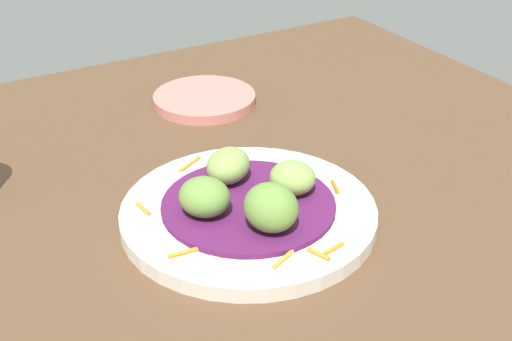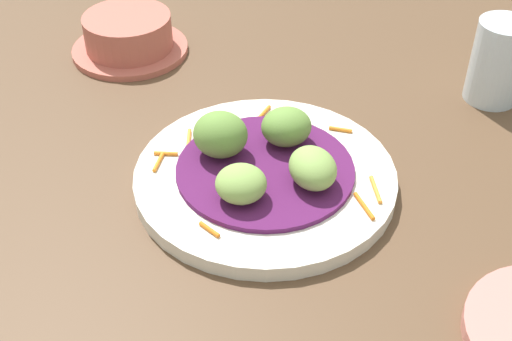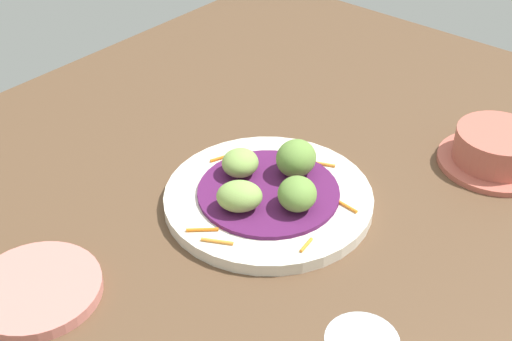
{
  "view_description": "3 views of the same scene",
  "coord_description": "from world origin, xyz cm",
  "px_view_note": "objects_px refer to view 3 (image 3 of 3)",
  "views": [
    {
      "loc": [
        47.0,
        -25.03,
        42.49
      ],
      "look_at": [
        -7.42,
        6.49,
        6.51
      ],
      "focal_mm": 50.07,
      "sensor_mm": 36.0,
      "label": 1
    },
    {
      "loc": [
        -25.06,
        52.65,
        45.98
      ],
      "look_at": [
        -5.49,
        6.3,
        4.86
      ],
      "focal_mm": 47.62,
      "sensor_mm": 36.0,
      "label": 2
    },
    {
      "loc": [
        -58.27,
        -37.72,
        55.49
      ],
      "look_at": [
        -6.06,
        6.44,
        6.41
      ],
      "focal_mm": 48.29,
      "sensor_mm": 36.0,
      "label": 3
    }
  ],
  "objects_px": {
    "terracotta_bowl": "(496,150)",
    "guac_scoop_back": "(299,195)",
    "guac_scoop_left": "(296,158)",
    "guac_scoop_right": "(239,196)",
    "main_plate": "(268,198)",
    "side_plate_small": "(36,290)",
    "guac_scoop_center": "(240,163)"
  },
  "relations": [
    {
      "from": "guac_scoop_back",
      "to": "terracotta_bowl",
      "type": "relative_size",
      "value": 0.34
    },
    {
      "from": "side_plate_small",
      "to": "terracotta_bowl",
      "type": "relative_size",
      "value": 0.93
    },
    {
      "from": "guac_scoop_right",
      "to": "guac_scoop_center",
      "type": "bearing_deg",
      "value": 40.6
    },
    {
      "from": "guac_scoop_center",
      "to": "side_plate_small",
      "type": "bearing_deg",
      "value": 172.01
    },
    {
      "from": "side_plate_small",
      "to": "terracotta_bowl",
      "type": "distance_m",
      "value": 0.6
    },
    {
      "from": "main_plate",
      "to": "terracotta_bowl",
      "type": "xyz_separation_m",
      "value": [
        0.26,
        -0.18,
        0.02
      ]
    },
    {
      "from": "main_plate",
      "to": "guac_scoop_back",
      "type": "height_order",
      "value": "guac_scoop_back"
    },
    {
      "from": "guac_scoop_left",
      "to": "guac_scoop_center",
      "type": "bearing_deg",
      "value": 130.6
    },
    {
      "from": "guac_scoop_right",
      "to": "terracotta_bowl",
      "type": "xyz_separation_m",
      "value": [
        0.31,
        -0.18,
        -0.02
      ]
    },
    {
      "from": "guac_scoop_center",
      "to": "guac_scoop_left",
      "type": "bearing_deg",
      "value": -49.4
    },
    {
      "from": "guac_scoop_back",
      "to": "main_plate",
      "type": "bearing_deg",
      "value": 85.6
    },
    {
      "from": "main_plate",
      "to": "guac_scoop_center",
      "type": "xyz_separation_m",
      "value": [
        0.0,
        0.05,
        0.03
      ]
    },
    {
      "from": "guac_scoop_right",
      "to": "side_plate_small",
      "type": "height_order",
      "value": "guac_scoop_right"
    },
    {
      "from": "guac_scoop_center",
      "to": "side_plate_small",
      "type": "relative_size",
      "value": 0.34
    },
    {
      "from": "guac_scoop_right",
      "to": "terracotta_bowl",
      "type": "height_order",
      "value": "guac_scoop_right"
    },
    {
      "from": "guac_scoop_right",
      "to": "side_plate_small",
      "type": "relative_size",
      "value": 0.39
    },
    {
      "from": "guac_scoop_right",
      "to": "side_plate_small",
      "type": "xyz_separation_m",
      "value": [
        -0.23,
        0.09,
        -0.03
      ]
    },
    {
      "from": "main_plate",
      "to": "terracotta_bowl",
      "type": "height_order",
      "value": "terracotta_bowl"
    },
    {
      "from": "main_plate",
      "to": "side_plate_small",
      "type": "distance_m",
      "value": 0.29
    },
    {
      "from": "terracotta_bowl",
      "to": "guac_scoop_back",
      "type": "bearing_deg",
      "value": 154.34
    },
    {
      "from": "side_plate_small",
      "to": "guac_scoop_back",
      "type": "bearing_deg",
      "value": -26.75
    },
    {
      "from": "guac_scoop_left",
      "to": "side_plate_small",
      "type": "xyz_separation_m",
      "value": [
        -0.33,
        0.09,
        -0.04
      ]
    },
    {
      "from": "guac_scoop_left",
      "to": "guac_scoop_right",
      "type": "height_order",
      "value": "guac_scoop_left"
    },
    {
      "from": "side_plate_small",
      "to": "terracotta_bowl",
      "type": "height_order",
      "value": "terracotta_bowl"
    },
    {
      "from": "main_plate",
      "to": "side_plate_small",
      "type": "xyz_separation_m",
      "value": [
        -0.28,
        0.09,
        -0.0
      ]
    },
    {
      "from": "guac_scoop_center",
      "to": "guac_scoop_right",
      "type": "height_order",
      "value": "guac_scoop_right"
    },
    {
      "from": "main_plate",
      "to": "guac_scoop_right",
      "type": "height_order",
      "value": "guac_scoop_right"
    },
    {
      "from": "guac_scoop_center",
      "to": "side_plate_small",
      "type": "height_order",
      "value": "guac_scoop_center"
    },
    {
      "from": "guac_scoop_left",
      "to": "terracotta_bowl",
      "type": "distance_m",
      "value": 0.28
    },
    {
      "from": "guac_scoop_right",
      "to": "guac_scoop_back",
      "type": "height_order",
      "value": "guac_scoop_back"
    },
    {
      "from": "main_plate",
      "to": "guac_scoop_left",
      "type": "relative_size",
      "value": 4.77
    },
    {
      "from": "side_plate_small",
      "to": "main_plate",
      "type": "bearing_deg",
      "value": -17.73
    }
  ]
}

